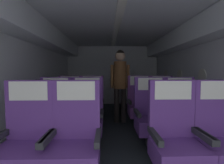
# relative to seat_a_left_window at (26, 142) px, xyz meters

# --- Properties ---
(ground) EXTENTS (3.43, 6.11, 0.02)m
(ground) POSITION_rel_seat_a_left_window_xyz_m (1.02, 1.37, -0.46)
(ground) COLOR #23282D
(fuselage_shell) EXTENTS (3.31, 5.76, 2.10)m
(fuselage_shell) POSITION_rel_seat_a_left_window_xyz_m (1.02, 1.61, 1.07)
(fuselage_shell) COLOR silver
(fuselage_shell) RESTS_ON ground
(seat_a_left_window) EXTENTS (0.53, 0.50, 1.06)m
(seat_a_left_window) POSITION_rel_seat_a_left_window_xyz_m (0.00, 0.00, 0.00)
(seat_a_left_window) COLOR #38383D
(seat_a_left_window) RESTS_ON ground
(seat_a_left_aisle) EXTENTS (0.53, 0.50, 1.06)m
(seat_a_left_aisle) POSITION_rel_seat_a_left_window_xyz_m (0.50, -0.00, 0.00)
(seat_a_left_aisle) COLOR #38383D
(seat_a_left_aisle) RESTS_ON ground
(seat_a_right_aisle) EXTENTS (0.53, 0.50, 1.06)m
(seat_a_right_aisle) POSITION_rel_seat_a_left_window_xyz_m (2.04, 0.01, 0.00)
(seat_a_right_aisle) COLOR #38383D
(seat_a_right_aisle) RESTS_ON ground
(seat_a_right_window) EXTENTS (0.53, 0.50, 1.06)m
(seat_a_right_window) POSITION_rel_seat_a_left_window_xyz_m (1.54, 0.01, 0.00)
(seat_a_right_window) COLOR #38383D
(seat_a_right_window) RESTS_ON ground
(seat_b_left_window) EXTENTS (0.53, 0.50, 1.06)m
(seat_b_left_window) POSITION_rel_seat_a_left_window_xyz_m (-0.00, 0.93, 0.00)
(seat_b_left_window) COLOR #38383D
(seat_b_left_window) RESTS_ON ground
(seat_b_left_aisle) EXTENTS (0.53, 0.50, 1.06)m
(seat_b_left_aisle) POSITION_rel_seat_a_left_window_xyz_m (0.50, 0.94, 0.00)
(seat_b_left_aisle) COLOR #38383D
(seat_b_left_aisle) RESTS_ON ground
(seat_b_right_aisle) EXTENTS (0.53, 0.50, 1.06)m
(seat_b_right_aisle) POSITION_rel_seat_a_left_window_xyz_m (2.02, 0.94, 0.00)
(seat_b_right_aisle) COLOR #38383D
(seat_b_right_aisle) RESTS_ON ground
(seat_b_right_window) EXTENTS (0.53, 0.50, 1.06)m
(seat_b_right_window) POSITION_rel_seat_a_left_window_xyz_m (1.53, 0.93, 0.00)
(seat_b_right_window) COLOR #38383D
(seat_b_right_window) RESTS_ON ground
(seat_c_left_window) EXTENTS (0.53, 0.50, 1.06)m
(seat_c_left_window) POSITION_rel_seat_a_left_window_xyz_m (0.01, 1.87, 0.00)
(seat_c_left_window) COLOR #38383D
(seat_c_left_window) RESTS_ON ground
(seat_c_left_aisle) EXTENTS (0.53, 0.50, 1.06)m
(seat_c_left_aisle) POSITION_rel_seat_a_left_window_xyz_m (0.49, 1.89, 0.00)
(seat_c_left_aisle) COLOR #38383D
(seat_c_left_aisle) RESTS_ON ground
(seat_c_right_aisle) EXTENTS (0.53, 0.50, 1.06)m
(seat_c_right_aisle) POSITION_rel_seat_a_left_window_xyz_m (2.02, 1.87, 0.00)
(seat_c_right_aisle) COLOR #38383D
(seat_c_right_aisle) RESTS_ON ground
(seat_c_right_window) EXTENTS (0.53, 0.50, 1.06)m
(seat_c_right_window) POSITION_rel_seat_a_left_window_xyz_m (1.53, 1.87, 0.00)
(seat_c_right_window) COLOR #38383D
(seat_c_right_window) RESTS_ON ground
(flight_attendant) EXTENTS (0.43, 0.28, 1.64)m
(flight_attendant) POSITION_rel_seat_a_left_window_xyz_m (1.11, 2.06, 0.57)
(flight_attendant) COLOR black
(flight_attendant) RESTS_ON ground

